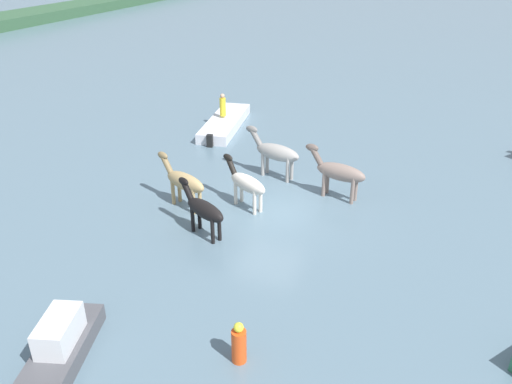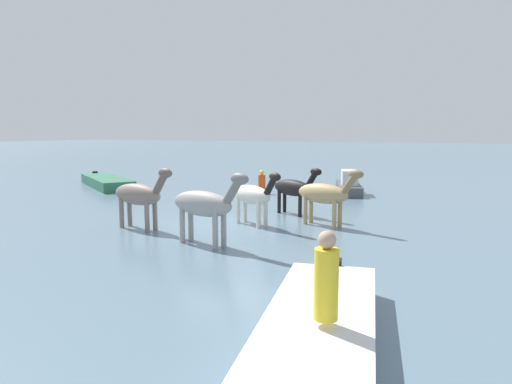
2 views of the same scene
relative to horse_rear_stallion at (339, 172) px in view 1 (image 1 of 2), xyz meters
The scene contains 10 objects.
ground_plane 3.00m from the horse_rear_stallion, 132.56° to the left, with size 206.39×206.39×0.00m, color slate.
horse_rear_stallion is the anchor object (origin of this frame).
horse_dark_mare 5.62m from the horse_rear_stallion, 140.93° to the left, with size 1.29×2.22×1.78m.
horse_lead 3.02m from the horse_rear_stallion, 72.18° to the left, with size 1.04×2.62×2.03m.
horse_gray_outer 3.59m from the horse_rear_stallion, 124.02° to the left, with size 1.39×2.22×1.81m.
horse_pinto_flank 5.85m from the horse_rear_stallion, 118.77° to the left, with size 1.21×2.42×1.90m.
boat_launch_far 9.46m from the horse_rear_stallion, 52.22° to the left, with size 5.77×2.46×0.76m.
boat_dinghy_port 11.76m from the horse_rear_stallion, 159.84° to the left, with size 4.01×2.13×1.31m.
person_spotter_bow 9.60m from the horse_rear_stallion, 52.24° to the left, with size 0.32×0.32×1.19m.
buoy_channel_marker 9.23m from the horse_rear_stallion, behind, with size 0.36×0.36×1.14m.
Camera 1 is at (-15.55, -5.57, 9.08)m, focal length 35.49 mm.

